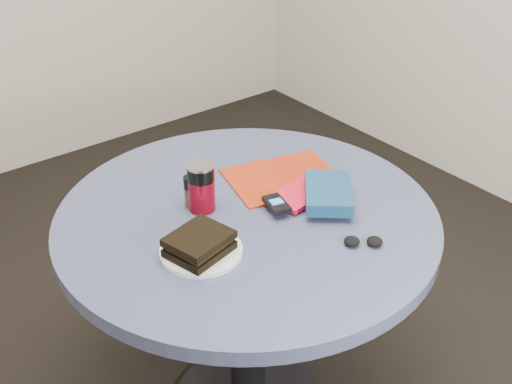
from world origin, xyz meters
TOP-DOWN VIEW (x-y plane):
  - table at (0.00, 0.00)m, footprint 1.00×1.00m
  - plate at (-0.19, -0.07)m, footprint 0.22×0.22m
  - sandwich at (-0.20, -0.08)m, footprint 0.16×0.15m
  - soda_can at (-0.08, 0.08)m, footprint 0.08×0.08m
  - pepper_grinder at (-0.10, 0.11)m, footprint 0.05×0.05m
  - magazine at (0.19, 0.08)m, footprint 0.35×0.30m
  - red_book at (0.15, -0.03)m, footprint 0.17×0.13m
  - novel at (0.19, -0.10)m, footprint 0.21×0.22m
  - mp3_player at (0.06, -0.05)m, footprint 0.07×0.09m
  - headphones at (0.13, -0.29)m, footprint 0.10×0.09m

SIDE VIEW (x-z plane):
  - table at x=0.00m, z-range 0.21..0.96m
  - magazine at x=0.19m, z-range 0.75..0.76m
  - plate at x=-0.19m, z-range 0.75..0.76m
  - headphones at x=0.13m, z-range 0.75..0.77m
  - red_book at x=0.15m, z-range 0.76..0.77m
  - mp3_player at x=0.06m, z-range 0.77..0.78m
  - novel at x=0.19m, z-range 0.77..0.80m
  - sandwich at x=-0.20m, z-range 0.76..0.81m
  - pepper_grinder at x=-0.10m, z-range 0.75..0.84m
  - soda_can at x=-0.08m, z-range 0.75..0.88m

